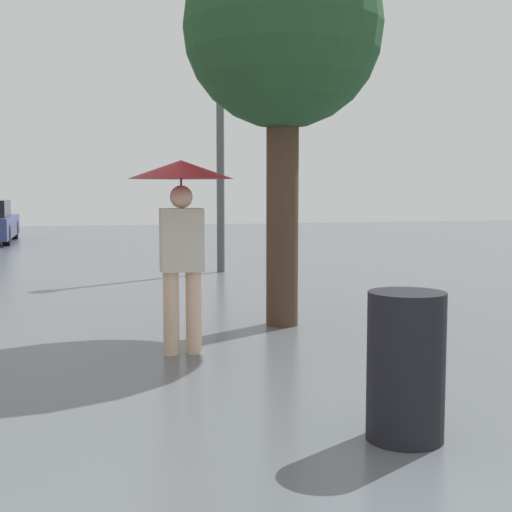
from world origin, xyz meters
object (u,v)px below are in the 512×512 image
(pedestrian, at_px, (181,204))
(tree, at_px, (283,33))
(street_lamp, at_px, (220,123))
(trash_bin, at_px, (406,366))

(pedestrian, distance_m, tree, 2.53)
(street_lamp, bearing_deg, pedestrian, -104.46)
(pedestrian, xyz_separation_m, trash_bin, (0.99, -2.60, -0.94))
(street_lamp, xyz_separation_m, trash_bin, (-0.67, -9.04, -2.28))
(tree, height_order, street_lamp, tree)
(tree, relative_size, street_lamp, 1.04)
(tree, bearing_deg, trash_bin, -94.74)
(tree, distance_m, street_lamp, 5.32)
(trash_bin, bearing_deg, tree, 85.26)
(pedestrian, height_order, trash_bin, pedestrian)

